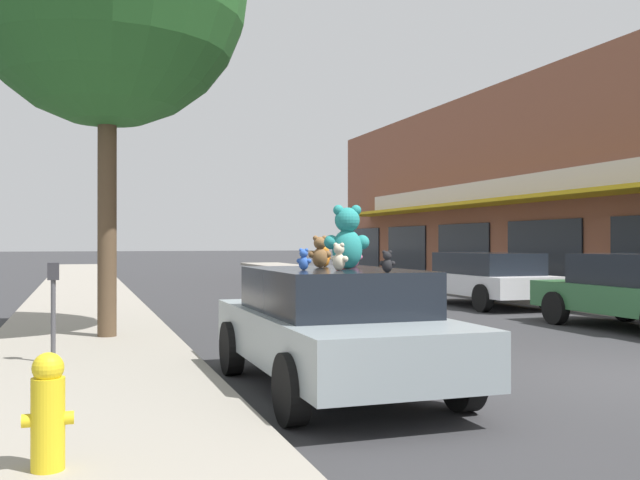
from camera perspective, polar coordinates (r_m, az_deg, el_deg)
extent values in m
plane|color=#333335|center=(9.68, 23.64, -10.16)|extent=(260.00, 260.00, 0.00)
cube|color=gray|center=(7.24, -18.00, -12.99)|extent=(2.86, 90.00, 0.15)
cube|color=gold|center=(21.60, 19.68, 3.47)|extent=(1.61, 34.01, 0.12)
cube|color=silver|center=(22.12, 21.22, 4.82)|extent=(0.08, 32.39, 0.70)
cube|color=black|center=(24.04, 17.37, -0.83)|extent=(0.06, 3.85, 2.00)
cube|color=black|center=(28.29, 11.33, -0.74)|extent=(0.06, 3.85, 2.00)
cube|color=black|center=(32.77, 6.91, -0.66)|extent=(0.06, 3.85, 2.00)
cube|color=black|center=(37.40, 3.56, -0.60)|extent=(0.06, 3.85, 2.00)
cube|color=#8C999E|center=(8.13, 1.06, -7.72)|extent=(1.82, 4.30, 0.55)
cube|color=black|center=(8.08, 1.05, -4.06)|extent=(1.60, 2.37, 0.49)
cylinder|color=black|center=(9.20, -7.08, -8.58)|extent=(0.20, 0.67, 0.67)
cylinder|color=black|center=(9.71, 3.34, -8.13)|extent=(0.20, 0.67, 0.67)
cylinder|color=black|center=(6.65, -2.32, -11.84)|extent=(0.20, 0.67, 0.67)
cylinder|color=black|center=(7.34, 11.33, -10.72)|extent=(0.20, 0.67, 0.67)
ellipsoid|color=teal|center=(8.06, 2.19, -0.74)|extent=(0.38, 0.34, 0.45)
sphere|color=teal|center=(8.07, 2.19, 1.61)|extent=(0.32, 0.32, 0.28)
sphere|color=teal|center=(8.09, 2.90, 2.39)|extent=(0.14, 0.14, 0.12)
sphere|color=teal|center=(8.05, 1.48, 2.41)|extent=(0.14, 0.14, 0.12)
sphere|color=#47CDC6|center=(8.18, 2.01, 1.47)|extent=(0.12, 0.12, 0.11)
sphere|color=teal|center=(8.13, 3.39, -0.18)|extent=(0.19, 0.19, 0.16)
sphere|color=teal|center=(8.05, 0.90, -0.18)|extent=(0.19, 0.19, 0.16)
ellipsoid|color=beige|center=(7.60, 1.52, -1.77)|extent=(0.18, 0.18, 0.18)
sphere|color=beige|center=(7.60, 1.52, -0.75)|extent=(0.16, 0.16, 0.12)
sphere|color=beige|center=(7.57, 1.78, -0.40)|extent=(0.07, 0.07, 0.05)
sphere|color=beige|center=(7.62, 1.27, -0.40)|extent=(0.07, 0.07, 0.05)
sphere|color=white|center=(7.64, 1.74, -0.79)|extent=(0.06, 0.06, 0.04)
sphere|color=beige|center=(7.56, 2.03, -1.53)|extent=(0.09, 0.09, 0.07)
sphere|color=beige|center=(7.65, 1.12, -1.52)|extent=(0.09, 0.09, 0.07)
ellipsoid|color=blue|center=(7.76, -1.32, -1.87)|extent=(0.15, 0.15, 0.15)
sphere|color=blue|center=(7.75, -1.32, -1.07)|extent=(0.13, 0.13, 0.09)
sphere|color=blue|center=(7.74, -1.09, -0.80)|extent=(0.06, 0.06, 0.04)
sphere|color=blue|center=(7.77, -1.54, -0.80)|extent=(0.06, 0.06, 0.04)
sphere|color=#548DFF|center=(7.79, -1.20, -1.11)|extent=(0.05, 0.05, 0.04)
sphere|color=blue|center=(7.74, -0.89, -1.69)|extent=(0.08, 0.08, 0.05)
sphere|color=blue|center=(7.79, -1.69, -1.68)|extent=(0.08, 0.08, 0.05)
ellipsoid|color=olive|center=(8.46, -0.01, -1.43)|extent=(0.21, 0.18, 0.24)
sphere|color=olive|center=(8.45, -0.01, -0.25)|extent=(0.17, 0.17, 0.15)
sphere|color=olive|center=(8.46, 0.36, 0.15)|extent=(0.07, 0.07, 0.06)
sphere|color=olive|center=(8.45, -0.37, 0.15)|extent=(0.07, 0.07, 0.06)
sphere|color=tan|center=(8.52, -0.07, -0.31)|extent=(0.07, 0.07, 0.06)
sphere|color=olive|center=(8.48, 0.62, -1.15)|extent=(0.10, 0.10, 0.09)
sphere|color=olive|center=(8.45, -0.66, -1.15)|extent=(0.10, 0.10, 0.09)
ellipsoid|color=black|center=(7.14, 5.40, -2.06)|extent=(0.14, 0.13, 0.14)
sphere|color=black|center=(7.14, 5.40, -1.24)|extent=(0.12, 0.12, 0.09)
sphere|color=black|center=(7.14, 5.65, -0.97)|extent=(0.05, 0.05, 0.04)
sphere|color=black|center=(7.14, 5.14, -0.97)|extent=(0.05, 0.05, 0.04)
sphere|color=#3A3A3D|center=(7.18, 5.41, -1.28)|extent=(0.04, 0.04, 0.03)
sphere|color=black|center=(7.15, 5.84, -1.86)|extent=(0.07, 0.07, 0.05)
sphere|color=black|center=(7.15, 4.96, -1.86)|extent=(0.07, 0.07, 0.05)
ellipsoid|color=pink|center=(8.66, 2.72, -1.57)|extent=(0.18, 0.19, 0.18)
sphere|color=pink|center=(8.66, 2.72, -0.67)|extent=(0.17, 0.17, 0.12)
sphere|color=pink|center=(8.64, 2.97, -0.37)|extent=(0.07, 0.07, 0.05)
sphere|color=pink|center=(8.68, 2.47, -0.37)|extent=(0.07, 0.07, 0.05)
sphere|color=#FFA3DA|center=(8.70, 2.87, -0.71)|extent=(0.06, 0.06, 0.04)
sphere|color=pink|center=(8.64, 3.20, -1.36)|extent=(0.10, 0.10, 0.07)
sphere|color=pink|center=(8.70, 2.31, -1.35)|extent=(0.10, 0.10, 0.07)
ellipsoid|color=red|center=(8.91, 1.76, -1.37)|extent=(0.23, 0.24, 0.24)
sphere|color=red|center=(8.91, 1.76, -0.24)|extent=(0.21, 0.21, 0.15)
sphere|color=red|center=(8.96, 1.88, 0.13)|extent=(0.09, 0.09, 0.06)
sphere|color=red|center=(8.86, 1.65, 0.14)|extent=(0.09, 0.09, 0.06)
sphere|color=#FF4741|center=(8.93, 1.38, -0.30)|extent=(0.08, 0.08, 0.06)
sphere|color=red|center=(9.01, 1.89, -1.09)|extent=(0.12, 0.12, 0.09)
sphere|color=red|center=(8.83, 1.47, -1.11)|extent=(0.12, 0.12, 0.09)
ellipsoid|color=orange|center=(8.84, 0.40, -1.62)|extent=(0.15, 0.14, 0.16)
sphere|color=orange|center=(8.84, 0.40, -0.85)|extent=(0.13, 0.13, 0.10)
sphere|color=orange|center=(8.86, 0.58, -0.59)|extent=(0.06, 0.06, 0.04)
sphere|color=orange|center=(8.81, 0.22, -0.59)|extent=(0.06, 0.06, 0.04)
sphere|color=#FFBA41|center=(8.87, 0.21, -0.89)|extent=(0.05, 0.05, 0.04)
sphere|color=orange|center=(8.89, 0.67, -1.43)|extent=(0.08, 0.08, 0.06)
sphere|color=orange|center=(8.80, 0.04, -1.44)|extent=(0.08, 0.08, 0.06)
cube|color=#336B3D|center=(14.87, 24.25, -4.32)|extent=(1.82, 4.42, 0.53)
cube|color=black|center=(14.84, 24.25, -2.17)|extent=(1.60, 2.35, 0.59)
cylinder|color=black|center=(15.37, 18.31, -5.18)|extent=(0.20, 0.67, 0.67)
cylinder|color=black|center=(16.49, 23.28, -4.84)|extent=(0.20, 0.67, 0.67)
cube|color=silver|center=(19.16, 13.19, -3.42)|extent=(1.89, 4.19, 0.52)
cube|color=black|center=(19.14, 13.19, -1.83)|extent=(1.66, 2.93, 0.55)
cylinder|color=black|center=(19.85, 8.94, -4.06)|extent=(0.20, 0.67, 0.67)
cylinder|color=black|center=(20.77, 13.47, -3.88)|extent=(0.20, 0.67, 0.67)
cylinder|color=black|center=(17.59, 12.86, -4.55)|extent=(0.20, 0.67, 0.67)
cylinder|color=black|center=(18.62, 17.73, -4.30)|extent=(0.20, 0.67, 0.67)
cylinder|color=brown|center=(12.09, -16.67, 1.48)|extent=(0.30, 0.30, 3.75)
cylinder|color=yellow|center=(5.26, -20.93, -13.58)|extent=(0.22, 0.22, 0.62)
sphere|color=yellow|center=(5.19, -20.93, -9.54)|extent=(0.21, 0.21, 0.21)
cylinder|color=yellow|center=(5.26, -22.23, -13.23)|extent=(0.10, 0.09, 0.09)
cylinder|color=yellow|center=(5.25, -19.64, -13.26)|extent=(0.10, 0.09, 0.09)
cylinder|color=#4C4C51|center=(9.71, -20.56, -6.11)|extent=(0.06, 0.06, 1.05)
cube|color=#2D2D33|center=(9.67, -20.56, -2.36)|extent=(0.14, 0.10, 0.22)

